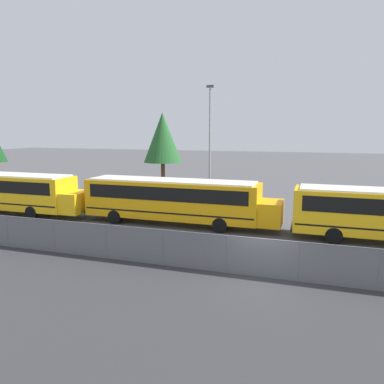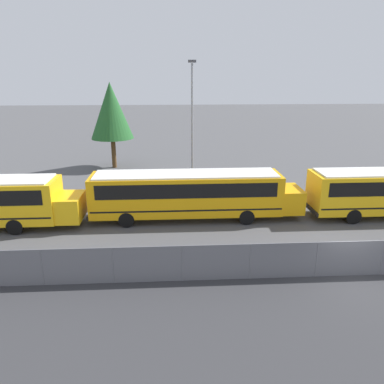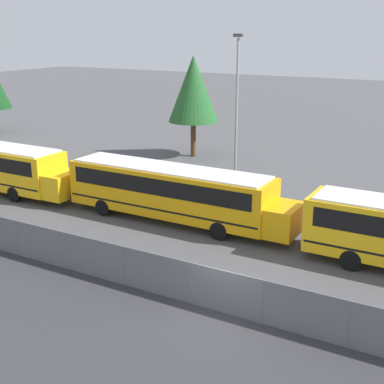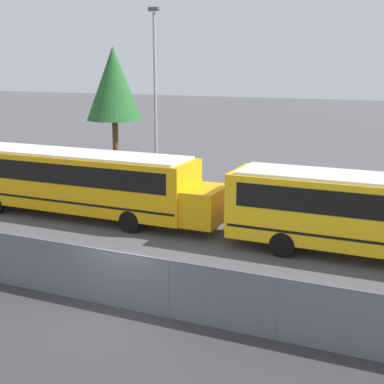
% 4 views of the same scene
% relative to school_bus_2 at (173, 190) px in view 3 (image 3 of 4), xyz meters
% --- Properties ---
extents(ground_plane, '(200.00, 200.00, 0.00)m').
position_rel_school_bus_2_xyz_m(ground_plane, '(6.91, -7.63, -1.83)').
color(ground_plane, '#4C4C4F').
extents(fence, '(95.96, 0.07, 1.76)m').
position_rel_school_bus_2_xyz_m(fence, '(6.91, -7.64, -0.93)').
color(fence, '#9EA0A5').
rests_on(fence, ground_plane).
extents(school_bus_2, '(13.56, 2.64, 3.07)m').
position_rel_school_bus_2_xyz_m(school_bus_2, '(0.00, 0.00, 0.00)').
color(school_bus_2, orange).
rests_on(school_bus_2, ground_plane).
extents(light_pole, '(0.60, 0.24, 10.01)m').
position_rel_school_bus_2_xyz_m(light_pole, '(0.50, 6.88, 3.57)').
color(light_pole, gray).
rests_on(light_pole, ground_plane).
extents(tree_2, '(4.11, 4.11, 8.29)m').
position_rel_school_bus_2_xyz_m(tree_2, '(-6.87, 14.34, 3.77)').
color(tree_2, '#51381E').
rests_on(tree_2, ground_plane).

